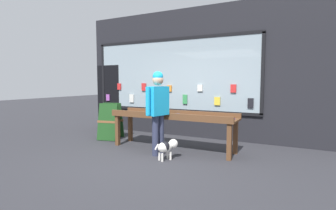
% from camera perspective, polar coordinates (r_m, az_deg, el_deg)
% --- Properties ---
extents(ground_plane, '(40.00, 40.00, 0.00)m').
position_cam_1_polar(ground_plane, '(5.46, -2.91, -11.49)').
color(ground_plane, '#2D2D33').
extents(shopfront_facade, '(7.25, 0.29, 3.59)m').
position_cam_1_polar(shopfront_facade, '(7.43, 5.87, 6.77)').
color(shopfront_facade, black).
rests_on(shopfront_facade, ground_plane).
extents(display_table_main, '(2.96, 0.73, 0.88)m').
position_cam_1_polar(display_table_main, '(6.02, 1.04, -2.98)').
color(display_table_main, brown).
rests_on(display_table_main, ground_plane).
extents(person_browsing, '(0.32, 0.68, 1.78)m').
position_cam_1_polar(person_browsing, '(5.51, -2.20, -0.17)').
color(person_browsing, '#2D334C').
rests_on(person_browsing, ground_plane).
extents(small_dog, '(0.35, 0.50, 0.40)m').
position_cam_1_polar(small_dog, '(5.29, -0.29, -9.04)').
color(small_dog, white).
rests_on(small_dog, ground_plane).
extents(sandwich_board_sign, '(0.65, 0.71, 0.98)m').
position_cam_1_polar(sandwich_board_sign, '(7.33, -12.39, -3.40)').
color(sandwich_board_sign, '#193F19').
rests_on(sandwich_board_sign, ground_plane).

